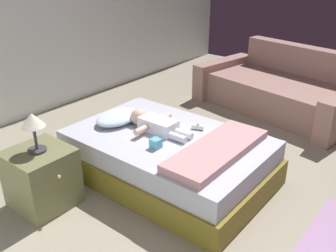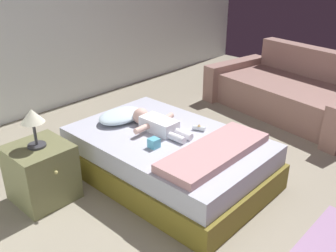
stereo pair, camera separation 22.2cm
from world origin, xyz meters
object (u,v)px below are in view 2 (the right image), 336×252
(nightstand, at_px, (42,173))
(lamp, at_px, (33,119))
(toothbrush, at_px, (167,119))
(toy_block, at_px, (154,143))
(pillow, at_px, (121,116))
(baby_bottle, at_px, (199,128))
(bed, at_px, (168,157))
(couch, at_px, (294,93))
(baby, at_px, (156,123))

(nightstand, bearing_deg, lamp, 90.00)
(toothbrush, distance_m, toy_block, 0.58)
(pillow, xyz_separation_m, baby_bottle, (0.34, -0.70, -0.03))
(pillow, bearing_deg, bed, -83.70)
(toothbrush, bearing_deg, nightstand, 166.20)
(toothbrush, height_order, lamp, lamp)
(toothbrush, xyz_separation_m, toy_block, (-0.49, -0.31, 0.03))
(pillow, xyz_separation_m, couch, (2.36, -0.68, -0.22))
(couch, distance_m, toy_block, 2.54)
(nightstand, relative_size, baby_bottle, 4.07)
(pillow, xyz_separation_m, toy_block, (-0.17, -0.63, -0.01))
(toothbrush, bearing_deg, baby, -161.26)
(toothbrush, distance_m, lamp, 1.29)
(couch, bearing_deg, toy_block, 178.80)
(bed, xyz_separation_m, pillow, (-0.06, 0.57, 0.27))
(nightstand, height_order, lamp, lamp)
(bed, distance_m, toy_block, 0.36)
(nightstand, bearing_deg, toy_block, -39.94)
(baby, relative_size, couch, 0.30)
(pillow, height_order, baby_bottle, pillow)
(baby, relative_size, toy_block, 7.90)
(bed, xyz_separation_m, nightstand, (-0.97, 0.55, 0.04))
(couch, relative_size, nightstand, 4.44)
(toy_block, bearing_deg, pillow, 74.56)
(toothbrush, height_order, toy_block, toy_block)
(nightstand, height_order, baby_bottle, nightstand)
(bed, height_order, baby_bottle, baby_bottle)
(toothbrush, height_order, baby_bottle, baby_bottle)
(nightstand, distance_m, toy_block, 0.98)
(toothbrush, bearing_deg, lamp, 166.20)
(bed, xyz_separation_m, baby_bottle, (0.28, -0.13, 0.24))
(baby, distance_m, toy_block, 0.35)
(pillow, height_order, toy_block, pillow)
(bed, xyz_separation_m, couch, (2.30, -0.11, 0.05))
(baby, xyz_separation_m, toy_block, (-0.26, -0.23, -0.02))
(bed, relative_size, pillow, 3.79)
(toothbrush, xyz_separation_m, lamp, (-1.22, 0.30, 0.30))
(bed, relative_size, toy_block, 21.57)
(baby, bearing_deg, baby_bottle, -50.17)
(nightstand, xyz_separation_m, lamp, (-0.00, 0.00, 0.49))
(pillow, height_order, lamp, lamp)
(bed, relative_size, couch, 0.82)
(pillow, relative_size, toothbrush, 2.92)
(nightstand, bearing_deg, baby_bottle, -28.75)
(lamp, distance_m, baby_bottle, 1.45)
(lamp, bearing_deg, nightstand, -90.00)
(pillow, relative_size, couch, 0.22)
(lamp, bearing_deg, pillow, 1.09)
(pillow, xyz_separation_m, baby, (0.09, -0.39, 0.01))
(nightstand, bearing_deg, couch, -11.51)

